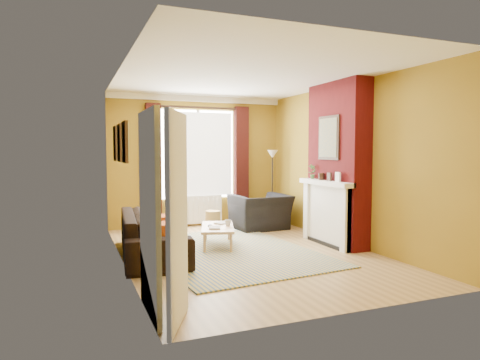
# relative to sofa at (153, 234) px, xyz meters

# --- Properties ---
(ground) EXTENTS (5.50, 5.50, 0.00)m
(ground) POSITION_rel_sofa_xyz_m (1.42, -0.34, -0.34)
(ground) COLOR olive
(ground) RESTS_ON ground
(room_walls) EXTENTS (3.82, 5.54, 2.83)m
(room_walls) POSITION_rel_sofa_xyz_m (2.06, -0.07, 1.05)
(room_walls) COLOR olive
(room_walls) RESTS_ON ground
(striped_rug) EXTENTS (2.77, 3.62, 0.02)m
(striped_rug) POSITION_rel_sofa_xyz_m (1.19, -0.20, -0.33)
(striped_rug) COLOR #32558A
(striped_rug) RESTS_ON ground
(sofa) EXTENTS (1.11, 2.39, 0.68)m
(sofa) POSITION_rel_sofa_xyz_m (0.00, 0.00, 0.00)
(sofa) COLOR black
(sofa) RESTS_ON ground
(armchair) EXTENTS (1.17, 1.04, 0.72)m
(armchair) POSITION_rel_sofa_xyz_m (2.48, 1.43, 0.02)
(armchair) COLOR black
(armchair) RESTS_ON ground
(coffee_table) EXTENTS (0.83, 1.17, 0.35)m
(coffee_table) POSITION_rel_sofa_xyz_m (1.13, 0.22, -0.02)
(coffee_table) COLOR tan
(coffee_table) RESTS_ON ground
(wicker_stool) EXTENTS (0.34, 0.34, 0.39)m
(wicker_stool) POSITION_rel_sofa_xyz_m (1.54, 1.71, -0.14)
(wicker_stool) COLOR #A68248
(wicker_stool) RESTS_ON ground
(floor_lamp) EXTENTS (0.29, 0.29, 1.64)m
(floor_lamp) POSITION_rel_sofa_xyz_m (2.97, 1.87, 0.96)
(floor_lamp) COLOR black
(floor_lamp) RESTS_ON ground
(book_a) EXTENTS (0.26, 0.31, 0.02)m
(book_a) POSITION_rel_sofa_xyz_m (0.93, 0.07, 0.03)
(book_a) COLOR #999999
(book_a) RESTS_ON coffee_table
(book_b) EXTENTS (0.31, 0.28, 0.02)m
(book_b) POSITION_rel_sofa_xyz_m (1.25, 0.52, 0.02)
(book_b) COLOR #999999
(book_b) RESTS_ON coffee_table
(mug) EXTENTS (0.15, 0.15, 0.10)m
(mug) POSITION_rel_sofa_xyz_m (1.31, 0.18, 0.06)
(mug) COLOR #999999
(mug) RESTS_ON coffee_table
(tv_remote) EXTENTS (0.10, 0.15, 0.02)m
(tv_remote) POSITION_rel_sofa_xyz_m (1.02, 0.29, 0.02)
(tv_remote) COLOR #29292C
(tv_remote) RESTS_ON coffee_table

